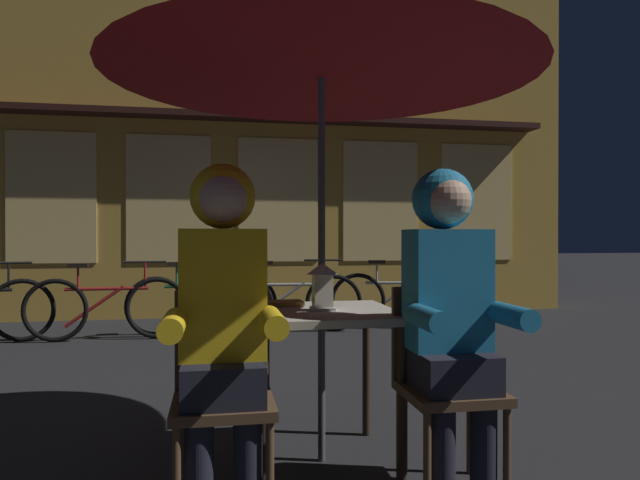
{
  "coord_description": "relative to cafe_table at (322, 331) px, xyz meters",
  "views": [
    {
      "loc": [
        -0.51,
        -2.73,
        1.1
      ],
      "look_at": [
        0.0,
        0.04,
        1.08
      ],
      "focal_mm": 31.87,
      "sensor_mm": 36.0,
      "label": 1
    }
  ],
  "objects": [
    {
      "name": "book",
      "position": [
        -0.17,
        0.2,
        0.11
      ],
      "size": [
        0.21,
        0.15,
        0.02
      ],
      "primitive_type": "cube",
      "rotation": [
        0.0,
        0.0,
        0.05
      ],
      "color": "olive",
      "rests_on": "cafe_table"
    },
    {
      "name": "person_right_hooded",
      "position": [
        0.48,
        -0.43,
        0.21
      ],
      "size": [
        0.45,
        0.56,
        1.4
      ],
      "color": "black",
      "rests_on": "ground_plane"
    },
    {
      "name": "chair_left",
      "position": [
        -0.48,
        -0.37,
        -0.15
      ],
      "size": [
        0.4,
        0.4,
        0.87
      ],
      "color": "#513823",
      "rests_on": "ground_plane"
    },
    {
      "name": "lantern",
      "position": [
        -0.0,
        -0.02,
        0.22
      ],
      "size": [
        0.11,
        0.11,
        0.23
      ],
      "color": "white",
      "rests_on": "cafe_table"
    },
    {
      "name": "ground_plane",
      "position": [
        0.0,
        0.0,
        -0.64
      ],
      "size": [
        60.0,
        60.0,
        0.0
      ],
      "primitive_type": "plane",
      "color": "#232326"
    },
    {
      "name": "chair_right",
      "position": [
        0.48,
        -0.37,
        -0.15
      ],
      "size": [
        0.4,
        0.4,
        0.87
      ],
      "color": "#513823",
      "rests_on": "ground_plane"
    },
    {
      "name": "bicycle_second",
      "position": [
        -1.65,
        3.56,
        -0.29
      ],
      "size": [
        1.68,
        0.09,
        0.84
      ],
      "color": "black",
      "rests_on": "ground_plane"
    },
    {
      "name": "person_left_hooded",
      "position": [
        -0.48,
        -0.43,
        0.21
      ],
      "size": [
        0.45,
        0.56,
        1.4
      ],
      "color": "black",
      "rests_on": "ground_plane"
    },
    {
      "name": "cafe_table",
      "position": [
        0.0,
        0.0,
        0.0
      ],
      "size": [
        0.72,
        0.72,
        0.74
      ],
      "color": "#B2AD9E",
      "rests_on": "ground_plane"
    },
    {
      "name": "patio_umbrella",
      "position": [
        0.0,
        0.0,
        1.42
      ],
      "size": [
        2.1,
        2.1,
        2.31
      ],
      "color": "#4C4C51",
      "rests_on": "ground_plane"
    },
    {
      "name": "bicycle_fourth",
      "position": [
        0.31,
        3.73,
        -0.29
      ],
      "size": [
        1.67,
        0.25,
        0.84
      ],
      "color": "black",
      "rests_on": "ground_plane"
    },
    {
      "name": "bicycle_third",
      "position": [
        -0.66,
        3.74,
        -0.29
      ],
      "size": [
        1.68,
        0.18,
        0.84
      ],
      "color": "black",
      "rests_on": "ground_plane"
    },
    {
      "name": "bicycle_fifth",
      "position": [
        1.64,
        3.72,
        -0.29
      ],
      "size": [
        1.65,
        0.41,
        0.84
      ],
      "color": "black",
      "rests_on": "ground_plane"
    },
    {
      "name": "shopfront_building",
      "position": [
        -0.4,
        5.4,
        2.45
      ],
      "size": [
        10.0,
        0.93,
        6.2
      ],
      "color": "gold",
      "rests_on": "ground_plane"
    }
  ]
}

